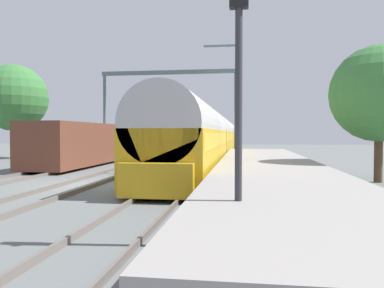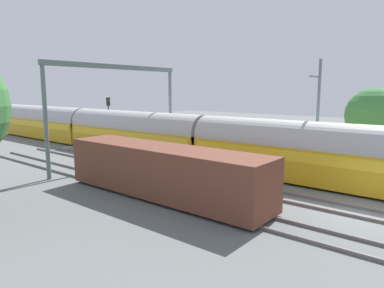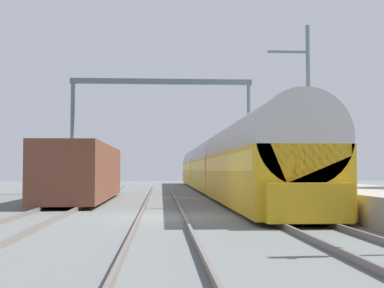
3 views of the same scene
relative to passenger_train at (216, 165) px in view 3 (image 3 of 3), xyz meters
name	(u,v)px [view 3 (image 3 of 3)]	position (x,y,z in m)	size (l,w,h in m)	color
ground	(162,217)	(-4.03, -20.80, -1.97)	(120.00, 120.00, 0.00)	slate
track_far_west	(42,216)	(-8.06, -20.80, -1.89)	(1.52, 60.00, 0.16)	#675F5A
track_west	(162,215)	(-4.03, -20.80, -1.89)	(1.52, 60.00, 0.16)	#675F5A
track_east	(279,214)	(0.00, -20.80, -1.89)	(1.52, 60.00, 0.16)	#675F5A
platform	(365,200)	(3.82, -18.80, -1.52)	(4.40, 28.00, 0.90)	gray
passenger_train	(216,165)	(0.00, 0.00, 0.00)	(2.93, 49.20, 3.82)	gold
freight_car	(83,173)	(-8.06, -11.36, -0.50)	(2.80, 13.00, 2.70)	brown
person_crossing	(237,178)	(1.13, -3.04, -0.94)	(0.40, 0.24, 1.73)	#252525
railway_signal_far	(231,151)	(1.92, 6.24, 1.30)	(0.36, 0.30, 5.11)	#2D2D33
catenary_gantry	(162,111)	(-4.03, -2.73, 3.65)	(12.46, 0.28, 7.86)	slate
catenary_pole_east_mid	(308,112)	(2.35, -16.14, 2.18)	(1.90, 0.20, 8.00)	slate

